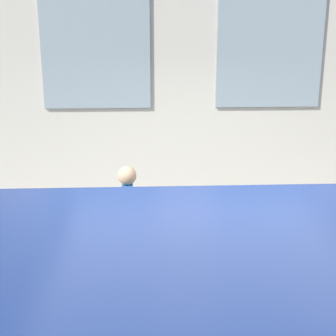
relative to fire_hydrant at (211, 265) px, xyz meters
The scene contains 3 objects.
sidewalk 0.76m from the fire_hydrant, 13.48° to the left, with size 2.41×60.00×0.14m.
fire_hydrant is the anchor object (origin of this frame).
person 1.06m from the fire_hydrant, 58.04° to the left, with size 0.30×0.20×1.24m.
Camera 1 is at (-3.62, 0.50, 2.68)m, focal length 50.00 mm.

